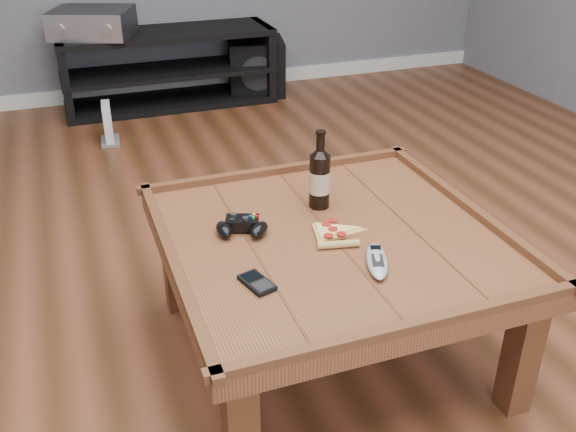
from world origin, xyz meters
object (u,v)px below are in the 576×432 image
object	(u,v)px
smartphone	(257,283)
game_console	(108,125)
coffee_table	(331,252)
beer_bottle	(320,177)
pizza_slice	(334,233)
av_receiver	(92,23)
subwoofer	(256,66)
game_controller	(242,227)
remote_control	(377,261)
media_console	(169,69)

from	to	relation	value
smartphone	game_console	size ratio (longest dim) A/B	0.51
coffee_table	beer_bottle	distance (m)	0.26
pizza_slice	av_receiver	world-z (taller)	av_receiver
av_receiver	beer_bottle	bearing A→B (deg)	-57.46
pizza_slice	subwoofer	size ratio (longest dim) A/B	0.54
game_controller	beer_bottle	bearing A→B (deg)	36.88
beer_bottle	av_receiver	bearing A→B (deg)	100.82
game_controller	smartphone	bearing A→B (deg)	-77.81
pizza_slice	remote_control	xyz separation A→B (m)	(0.05, -0.19, 0.01)
beer_bottle	pizza_slice	xyz separation A→B (m)	(-0.03, -0.20, -0.10)
game_controller	smartphone	distance (m)	0.28
coffee_table	subwoofer	world-z (taller)	coffee_table
subwoofer	game_console	bearing A→B (deg)	-137.70
smartphone	av_receiver	size ratio (longest dim) A/B	0.21
pizza_slice	remote_control	world-z (taller)	remote_control
av_receiver	subwoofer	distance (m)	1.15
subwoofer	av_receiver	bearing A→B (deg)	-164.32
game_controller	subwoofer	world-z (taller)	game_controller
coffee_table	beer_bottle	xyz separation A→B (m)	(0.04, 0.19, 0.16)
coffee_table	remote_control	bearing A→B (deg)	-75.14
beer_bottle	remote_control	world-z (taller)	beer_bottle
coffee_table	media_console	distance (m)	2.75
game_controller	pizza_slice	size ratio (longest dim) A/B	0.68
coffee_table	pizza_slice	distance (m)	0.07
beer_bottle	game_controller	bearing A→B (deg)	-163.55
coffee_table	media_console	bearing A→B (deg)	90.00
remote_control	subwoofer	bearing A→B (deg)	100.88
game_console	pizza_slice	bearing A→B (deg)	-72.88
smartphone	av_receiver	world-z (taller)	av_receiver
game_controller	coffee_table	bearing A→B (deg)	-2.32
beer_bottle	subwoofer	bearing A→B (deg)	77.11
pizza_slice	smartphone	xyz separation A→B (m)	(-0.30, -0.17, -0.00)
pizza_slice	game_console	size ratio (longest dim) A/B	1.04
media_console	smartphone	size ratio (longest dim) A/B	11.59
media_console	av_receiver	world-z (taller)	av_receiver
av_receiver	media_console	bearing A→B (deg)	22.44
media_console	pizza_slice	bearing A→B (deg)	-89.93
media_console	av_receiver	size ratio (longest dim) A/B	2.39
smartphone	remote_control	size ratio (longest dim) A/B	0.61
pizza_slice	subwoofer	distance (m)	2.88
media_console	game_controller	xyz separation A→B (m)	(-0.25, -2.64, 0.23)
subwoofer	coffee_table	bearing A→B (deg)	-89.89
remote_control	smartphone	bearing A→B (deg)	-161.61
coffee_table	media_console	xyz separation A→B (m)	(0.00, 2.75, -0.15)
remote_control	subwoofer	world-z (taller)	remote_control
subwoofer	pizza_slice	bearing A→B (deg)	-89.81
game_console	remote_control	bearing A→B (deg)	-72.74
pizza_slice	beer_bottle	bearing A→B (deg)	92.74
media_console	pizza_slice	xyz separation A→B (m)	(0.00, -2.75, 0.21)
remote_control	av_receiver	xyz separation A→B (m)	(-0.50, 2.94, 0.12)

